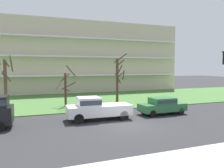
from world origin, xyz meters
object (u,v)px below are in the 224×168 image
(tree_left, at_px, (66,88))
(sedan_green_center_left, at_px, (162,105))
(pickup_white_center_right, at_px, (96,108))
(tree_far_left, at_px, (6,82))
(tree_center, at_px, (118,78))

(tree_left, distance_m, sedan_green_center_left, 10.60)
(tree_left, xyz_separation_m, sedan_green_center_left, (7.86, -6.99, -1.32))
(pickup_white_center_right, bearing_deg, sedan_green_center_left, -177.62)
(tree_far_left, relative_size, tree_center, 0.97)
(tree_center, relative_size, pickup_white_center_right, 1.11)
(tree_left, xyz_separation_m, pickup_white_center_right, (1.39, -6.98, -1.17))
(sedan_green_center_left, height_order, pickup_white_center_right, pickup_white_center_right)
(tree_left, height_order, tree_center, tree_center)
(tree_far_left, bearing_deg, pickup_white_center_right, -41.43)
(tree_left, bearing_deg, tree_far_left, -175.25)
(tree_far_left, bearing_deg, tree_center, 1.77)
(tree_far_left, height_order, tree_center, tree_center)
(tree_far_left, bearing_deg, sedan_green_center_left, -25.18)
(tree_far_left, relative_size, sedan_green_center_left, 1.34)
(tree_far_left, xyz_separation_m, tree_center, (12.13, 0.37, 0.11))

